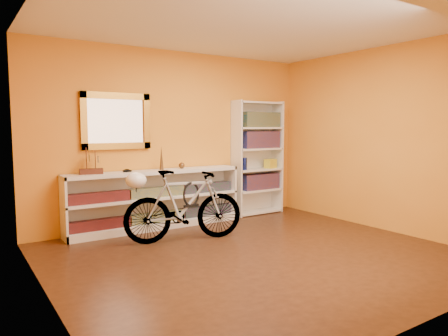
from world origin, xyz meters
TOP-DOWN VIEW (x-y plane):
  - floor at (0.00, 0.00)m, footprint 4.50×4.00m
  - ceiling at (0.00, 0.00)m, footprint 4.50×4.00m
  - back_wall at (0.00, 2.00)m, footprint 4.50×0.01m
  - left_wall at (-2.25, 0.00)m, footprint 0.01×4.00m
  - right_wall at (2.25, 0.00)m, footprint 0.01×4.00m
  - gilt_mirror at (-0.95, 1.97)m, footprint 0.98×0.06m
  - wall_socket at (0.90, 1.99)m, footprint 0.09×0.02m
  - console_unit at (-0.44, 1.81)m, footprint 2.60×0.35m
  - cd_row_lower at (-0.44, 1.79)m, footprint 2.50×0.13m
  - cd_row_upper at (-0.44, 1.79)m, footprint 2.50×0.13m
  - model_ship at (-1.36, 1.81)m, footprint 0.31×0.16m
  - toy_car at (-0.86, 1.81)m, footprint 0.00×0.00m
  - bronze_ornament at (-0.35, 1.81)m, footprint 0.06×0.06m
  - decorative_orb at (-0.02, 1.81)m, footprint 0.09×0.09m
  - bookcase at (1.43, 1.84)m, footprint 0.90×0.30m
  - book_row_a at (1.48, 1.84)m, footprint 0.70×0.22m
  - book_row_b at (1.48, 1.84)m, footprint 0.70×0.22m
  - book_row_c at (1.48, 1.84)m, footprint 0.70×0.22m
  - travel_mug at (1.14, 1.82)m, footprint 0.09×0.09m
  - red_tin at (1.23, 1.87)m, footprint 0.15×0.15m
  - yellow_bag at (1.68, 1.80)m, footprint 0.23×0.18m
  - bicycle at (-0.42, 0.99)m, footprint 0.77×1.63m
  - helmet at (-1.01, 1.13)m, footprint 0.26×0.25m
  - u_lock at (-0.33, 0.97)m, footprint 0.24×0.03m

SIDE VIEW (x-z plane):
  - floor at x=0.00m, z-range -0.01..0.00m
  - cd_row_lower at x=-0.44m, z-range 0.10..0.24m
  - wall_socket at x=0.90m, z-range 0.21..0.29m
  - console_unit at x=-0.44m, z-range 0.00..0.85m
  - bicycle at x=-0.42m, z-range 0.00..0.93m
  - cd_row_upper at x=-0.44m, z-range 0.47..0.60m
  - book_row_a at x=1.48m, z-range 0.42..0.68m
  - u_lock at x=-0.33m, z-range 0.49..0.72m
  - helmet at x=-1.01m, z-range 0.72..0.92m
  - yellow_bag at x=1.68m, z-range 0.77..0.92m
  - toy_car at x=-0.86m, z-range 0.85..0.85m
  - travel_mug at x=1.14m, z-range 0.77..0.97m
  - decorative_orb at x=-0.02m, z-range 0.85..0.94m
  - bookcase at x=1.43m, z-range 0.00..1.90m
  - model_ship at x=-1.36m, z-range 0.85..1.20m
  - bronze_ornament at x=-0.35m, z-range 0.85..1.20m
  - book_row_b at x=1.48m, z-range 1.11..1.40m
  - back_wall at x=0.00m, z-range 0.00..2.60m
  - left_wall at x=-2.25m, z-range 0.00..2.60m
  - right_wall at x=2.25m, z-range 0.00..2.60m
  - gilt_mirror at x=-0.95m, z-range 1.16..1.94m
  - red_tin at x=1.23m, z-range 1.46..1.64m
  - book_row_c at x=1.48m, z-range 1.46..1.71m
  - ceiling at x=0.00m, z-range 2.60..2.61m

